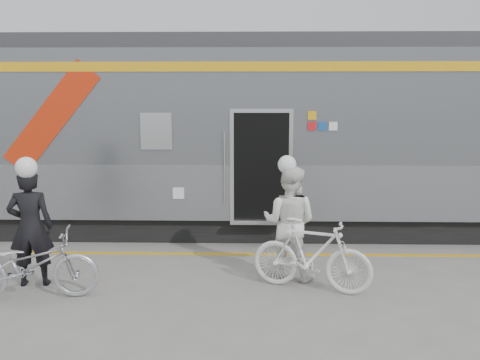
{
  "coord_description": "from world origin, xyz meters",
  "views": [
    {
      "loc": [
        0.7,
        -6.93,
        2.96
      ],
      "look_at": [
        0.51,
        1.6,
        1.5
      ],
      "focal_mm": 38.0,
      "sensor_mm": 36.0,
      "label": 1
    }
  ],
  "objects_px": {
    "man": "(30,227)",
    "bicycle_right": "(312,255)",
    "bicycle_left": "(30,265)",
    "woman": "(289,222)"
  },
  "relations": [
    {
      "from": "bicycle_left",
      "to": "bicycle_right",
      "type": "bearing_deg",
      "value": -93.55
    },
    {
      "from": "bicycle_left",
      "to": "woman",
      "type": "distance_m",
      "value": 3.96
    },
    {
      "from": "bicycle_left",
      "to": "bicycle_right",
      "type": "distance_m",
      "value": 4.14
    },
    {
      "from": "man",
      "to": "bicycle_left",
      "type": "height_order",
      "value": "man"
    },
    {
      "from": "man",
      "to": "bicycle_right",
      "type": "relative_size",
      "value": 1.0
    },
    {
      "from": "man",
      "to": "bicycle_right",
      "type": "xyz_separation_m",
      "value": [
        4.31,
        -0.12,
        -0.37
      ]
    },
    {
      "from": "woman",
      "to": "bicycle_right",
      "type": "xyz_separation_m",
      "value": [
        0.3,
        -0.55,
        -0.36
      ]
    },
    {
      "from": "woman",
      "to": "bicycle_right",
      "type": "relative_size",
      "value": 0.99
    },
    {
      "from": "woman",
      "to": "bicycle_right",
      "type": "height_order",
      "value": "woman"
    },
    {
      "from": "woman",
      "to": "bicycle_left",
      "type": "bearing_deg",
      "value": 34.12
    }
  ]
}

